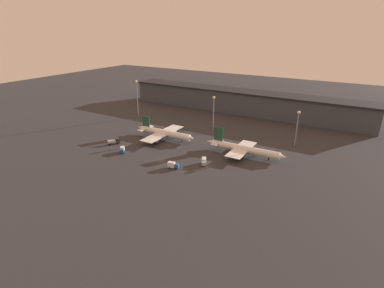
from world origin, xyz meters
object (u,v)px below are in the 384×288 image
Objects in this scene: service_vehicle_0 at (122,150)px; service_vehicle_2 at (173,165)px; airplane_0 at (165,133)px; airplane_1 at (244,149)px; service_vehicle_3 at (204,161)px; service_vehicle_1 at (114,141)px.

service_vehicle_0 is 0.89× the size of service_vehicle_2.
airplane_0 is at bearing 130.50° from service_vehicle_0.
airplane_1 is 25.10m from service_vehicle_3.
airplane_1 is 40.72m from service_vehicle_2.
airplane_0 is at bearing -2.32° from service_vehicle_1.
service_vehicle_3 is (10.97, 11.50, -0.02)m from service_vehicle_2.
service_vehicle_2 is (35.14, -2.25, 0.09)m from service_vehicle_0.
service_vehicle_2 is (48.00, -9.08, -0.03)m from service_vehicle_1.
airplane_0 is 42.53m from service_vehicle_2.
service_vehicle_1 is at bearing 154.62° from service_vehicle_2.
airplane_0 reaches higher than service_vehicle_2.
service_vehicle_2 is at bearing -70.23° from service_vehicle_3.
service_vehicle_2 is 15.89m from service_vehicle_3.
airplane_1 reaches higher than service_vehicle_2.
service_vehicle_0 is at bearing -152.77° from airplane_1.
airplane_0 is 51.56m from airplane_1.
service_vehicle_0 is 0.77× the size of service_vehicle_1.
airplane_1 is at bearing 39.66° from service_vehicle_2.
service_vehicle_0 is 35.21m from service_vehicle_2.
service_vehicle_2 reaches higher than service_vehicle_3.
airplane_0 reaches higher than service_vehicle_1.
airplane_0 is 30.82m from service_vehicle_0.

